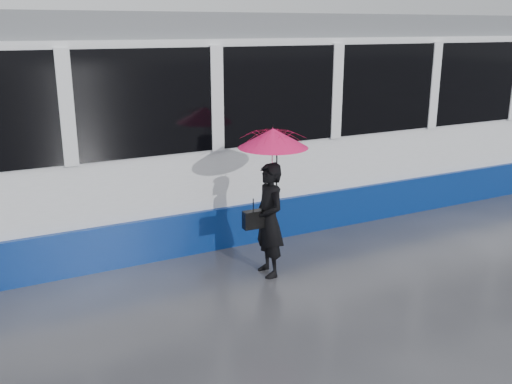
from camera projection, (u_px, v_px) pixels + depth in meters
ground at (271, 278)px, 7.44m from camera, size 90.00×90.00×0.00m
rails at (199, 222)px, 9.56m from camera, size 34.00×1.51×0.02m
tram at (318, 116)px, 10.14m from camera, size 26.00×2.56×3.35m
woman at (269, 220)px, 7.37m from camera, size 0.39×0.57×1.51m
umbrella at (273, 152)px, 7.14m from camera, size 0.93×0.93×1.02m
handbag at (253, 219)px, 7.28m from camera, size 0.27×0.13×0.41m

